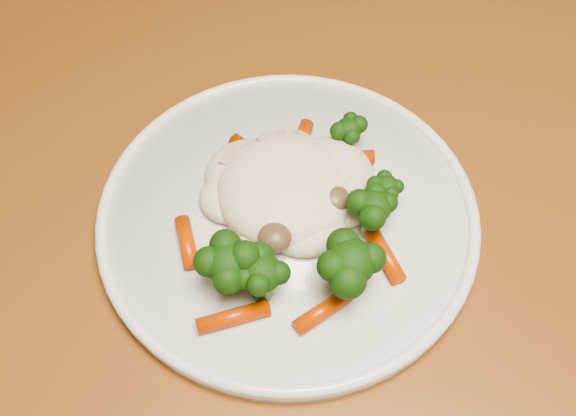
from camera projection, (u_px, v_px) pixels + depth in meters
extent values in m
plane|color=brown|center=(248.00, 346.00, 1.32)|extent=(3.00, 3.00, 0.00)
cube|color=brown|center=(425.00, 303.00, 0.55)|extent=(1.35, 0.93, 0.04)
cylinder|color=white|center=(288.00, 218.00, 0.57)|extent=(0.30, 0.30, 0.01)
ellipsoid|color=beige|center=(286.00, 180.00, 0.55)|extent=(0.13, 0.11, 0.05)
ellipsoid|color=black|center=(229.00, 272.00, 0.51)|extent=(0.05, 0.05, 0.05)
ellipsoid|color=black|center=(262.00, 281.00, 0.50)|extent=(0.05, 0.05, 0.04)
ellipsoid|color=black|center=(349.00, 272.00, 0.50)|extent=(0.06, 0.06, 0.05)
ellipsoid|color=black|center=(372.00, 215.00, 0.54)|extent=(0.04, 0.04, 0.04)
ellipsoid|color=black|center=(385.00, 194.00, 0.56)|extent=(0.03, 0.03, 0.03)
ellipsoid|color=black|center=(348.00, 136.00, 0.59)|extent=(0.03, 0.03, 0.03)
cylinder|color=#D44204|center=(252.00, 153.00, 0.59)|extent=(0.04, 0.04, 0.01)
cylinder|color=#D44204|center=(302.00, 139.00, 0.60)|extent=(0.02, 0.04, 0.01)
cylinder|color=#D44204|center=(344.00, 158.00, 0.59)|extent=(0.05, 0.01, 0.01)
cylinder|color=#D44204|center=(187.00, 243.00, 0.54)|extent=(0.02, 0.04, 0.01)
cylinder|color=#D44204|center=(233.00, 317.00, 0.51)|extent=(0.05, 0.02, 0.01)
cylinder|color=#D44204|center=(322.00, 311.00, 0.51)|extent=(0.05, 0.03, 0.01)
cylinder|color=#D44204|center=(385.00, 255.00, 0.53)|extent=(0.02, 0.05, 0.01)
cylinder|color=#D44204|center=(319.00, 185.00, 0.56)|extent=(0.01, 0.04, 0.01)
ellipsoid|color=brown|center=(292.00, 182.00, 0.56)|extent=(0.02, 0.02, 0.02)
ellipsoid|color=brown|center=(334.00, 199.00, 0.55)|extent=(0.03, 0.03, 0.02)
ellipsoid|color=brown|center=(264.00, 196.00, 0.55)|extent=(0.02, 0.02, 0.02)
ellipsoid|color=brown|center=(275.00, 237.00, 0.53)|extent=(0.03, 0.03, 0.02)
ellipsoid|color=brown|center=(302.00, 188.00, 0.55)|extent=(0.02, 0.02, 0.02)
cube|color=tan|center=(275.00, 143.00, 0.58)|extent=(0.02, 0.01, 0.01)
cube|color=tan|center=(300.00, 144.00, 0.58)|extent=(0.02, 0.02, 0.01)
cube|color=tan|center=(232.00, 159.00, 0.57)|extent=(0.02, 0.02, 0.01)
cube|color=tan|center=(272.00, 145.00, 0.58)|extent=(0.03, 0.03, 0.01)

